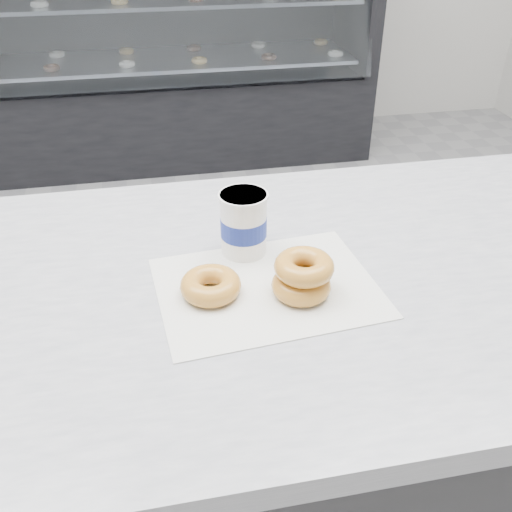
{
  "coord_description": "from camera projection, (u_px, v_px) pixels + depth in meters",
  "views": [
    {
      "loc": [
        -0.13,
        -1.34,
        1.43
      ],
      "look_at": [
        0.02,
        -0.58,
        0.93
      ],
      "focal_mm": 40.0,
      "sensor_mm": 36.0,
      "label": 1
    }
  ],
  "objects": [
    {
      "name": "ground",
      "position": [
        215.0,
        396.0,
        1.9
      ],
      "size": [
        5.0,
        5.0,
        0.0
      ],
      "primitive_type": "plane",
      "color": "gray",
      "rests_on": "ground"
    },
    {
      "name": "counter",
      "position": [
        246.0,
        457.0,
        1.16
      ],
      "size": [
        3.06,
        0.76,
        0.9
      ],
      "color": "#333335",
      "rests_on": "ground"
    },
    {
      "name": "display_case",
      "position": [
        163.0,
        74.0,
        3.38
      ],
      "size": [
        2.4,
        0.74,
        1.25
      ],
      "color": "black",
      "rests_on": "ground"
    },
    {
      "name": "wax_paper",
      "position": [
        267.0,
        287.0,
        0.9
      ],
      "size": [
        0.36,
        0.29,
        0.0
      ],
      "primitive_type": "cube",
      "rotation": [
        0.0,
        0.0,
        0.09
      ],
      "color": "silver",
      "rests_on": "counter"
    },
    {
      "name": "donut_single",
      "position": [
        211.0,
        285.0,
        0.87
      ],
      "size": [
        0.11,
        0.11,
        0.03
      ],
      "primitive_type": "torus",
      "rotation": [
        0.0,
        0.0,
        -0.24
      ],
      "color": "gold",
      "rests_on": "wax_paper"
    },
    {
      "name": "donut_stack",
      "position": [
        303.0,
        276.0,
        0.87
      ],
      "size": [
        0.13,
        0.13,
        0.06
      ],
      "color": "gold",
      "rests_on": "wax_paper"
    },
    {
      "name": "coffee_cup",
      "position": [
        244.0,
        223.0,
        0.96
      ],
      "size": [
        0.08,
        0.08,
        0.11
      ],
      "rotation": [
        0.0,
        0.0,
        0.01
      ],
      "color": "white",
      "rests_on": "counter"
    }
  ]
}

